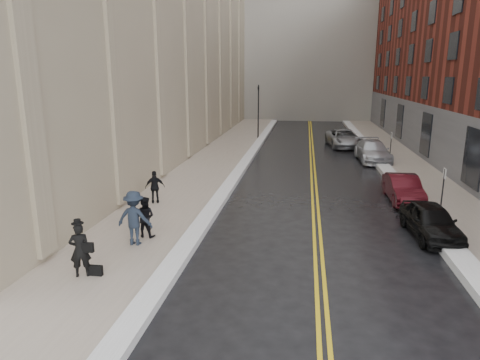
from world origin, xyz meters
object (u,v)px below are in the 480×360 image
(car_silver_near, at_px, (373,151))
(pedestrian_a, at_px, (145,217))
(car_black, at_px, (431,221))
(car_maroon, at_px, (403,188))
(pedestrian_c, at_px, (155,187))
(pedestrian_b, at_px, (134,218))
(pedestrian_main, at_px, (80,250))
(car_silver_far, at_px, (344,138))

(car_silver_near, distance_m, pedestrian_a, 20.24)
(car_silver_near, bearing_deg, car_black, -93.25)
(car_black, bearing_deg, car_maroon, 85.16)
(car_black, bearing_deg, pedestrian_c, 164.18)
(pedestrian_a, relative_size, pedestrian_b, 0.79)
(car_maroon, xyz_separation_m, pedestrian_main, (-11.51, -10.31, 0.35))
(pedestrian_b, relative_size, pedestrian_c, 1.27)
(pedestrian_main, xyz_separation_m, pedestrian_b, (0.65, 2.66, 0.15))
(car_black, xyz_separation_m, car_silver_far, (-1.54, 21.34, 0.11))
(pedestrian_main, height_order, pedestrian_c, pedestrian_main)
(car_silver_near, bearing_deg, car_silver_far, 100.76)
(car_black, distance_m, pedestrian_c, 12.12)
(pedestrian_b, bearing_deg, pedestrian_main, 78.40)
(car_silver_far, xyz_separation_m, pedestrian_main, (-9.98, -26.74, 0.23))
(pedestrian_main, xyz_separation_m, pedestrian_c, (-0.38, 7.71, -0.06))
(pedestrian_main, relative_size, pedestrian_c, 1.08)
(car_maroon, relative_size, pedestrian_b, 1.98)
(car_maroon, height_order, pedestrian_main, pedestrian_main)
(car_black, relative_size, pedestrian_main, 2.27)
(car_silver_far, bearing_deg, pedestrian_main, -117.74)
(car_silver_near, height_order, pedestrian_main, pedestrian_main)
(pedestrian_main, bearing_deg, car_black, -176.48)
(car_silver_near, relative_size, car_silver_far, 0.93)
(car_silver_far, relative_size, pedestrian_c, 3.51)
(car_black, distance_m, pedestrian_b, 11.21)
(car_maroon, relative_size, car_silver_near, 0.77)
(car_maroon, bearing_deg, car_black, -90.94)
(car_black, xyz_separation_m, pedestrian_c, (-11.90, 2.31, 0.28))
(car_silver_near, distance_m, pedestrian_c, 17.52)
(car_silver_far, height_order, pedestrian_main, pedestrian_main)
(car_silver_near, bearing_deg, car_maroon, -93.25)
(pedestrian_c, bearing_deg, pedestrian_main, 72.34)
(car_black, relative_size, pedestrian_c, 2.46)
(pedestrian_main, bearing_deg, car_silver_near, -140.84)
(car_black, xyz_separation_m, pedestrian_a, (-10.78, -1.95, 0.28))
(pedestrian_main, bearing_deg, car_maroon, -159.76)
(pedestrian_b, bearing_deg, pedestrian_a, -93.99)
(car_silver_far, distance_m, pedestrian_b, 25.82)
(car_silver_near, bearing_deg, pedestrian_b, -124.49)
(car_silver_near, xyz_separation_m, pedestrian_c, (-11.90, -12.87, 0.19))
(car_silver_far, relative_size, pedestrian_a, 3.52)
(pedestrian_main, distance_m, pedestrian_c, 7.72)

